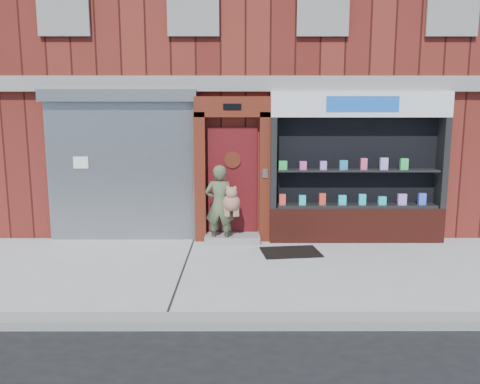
{
  "coord_description": "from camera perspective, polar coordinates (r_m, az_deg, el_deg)",
  "views": [
    {
      "loc": [
        -0.62,
        -7.49,
        2.53
      ],
      "look_at": [
        -0.6,
        1.0,
        1.14
      ],
      "focal_mm": 35.0,
      "sensor_mm": 36.0,
      "label": 1
    }
  ],
  "objects": [
    {
      "name": "woman",
      "position": [
        9.19,
        -2.31,
        -1.51
      ],
      "size": [
        0.72,
        0.5,
        1.59
      ],
      "color": "#4D593B",
      "rests_on": "ground"
    },
    {
      "name": "shutter_bay",
      "position": [
        9.75,
        -14.31,
        4.23
      ],
      "size": [
        3.1,
        0.3,
        3.04
      ],
      "color": "gray",
      "rests_on": "ground"
    },
    {
      "name": "red_door_bay",
      "position": [
        9.41,
        -0.92,
        2.74
      ],
      "size": [
        1.52,
        0.58,
        2.9
      ],
      "color": "#551A0E",
      "rests_on": "ground"
    },
    {
      "name": "pharmacy_bay",
      "position": [
        9.67,
        14.06,
        2.13
      ],
      "size": [
        3.5,
        0.41,
        3.0
      ],
      "color": "#501A13",
      "rests_on": "ground"
    },
    {
      "name": "curb",
      "position": [
        5.91,
        6.12,
        -15.44
      ],
      "size": [
        60.0,
        0.3,
        0.12
      ],
      "primitive_type": "cube",
      "color": "gray",
      "rests_on": "ground"
    },
    {
      "name": "ground",
      "position": [
        7.93,
        4.42,
        -9.35
      ],
      "size": [
        80.0,
        80.0,
        0.0
      ],
      "primitive_type": "plane",
      "color": "#9E9E99",
      "rests_on": "ground"
    },
    {
      "name": "doormat",
      "position": [
        8.85,
        6.19,
        -7.28
      ],
      "size": [
        1.15,
        0.87,
        0.03
      ],
      "primitive_type": "cube",
      "rotation": [
        0.0,
        0.0,
        0.13
      ],
      "color": "black",
      "rests_on": "ground"
    },
    {
      "name": "building",
      "position": [
        13.58,
        2.58,
        15.49
      ],
      "size": [
        12.0,
        8.16,
        8.0
      ],
      "color": "#5B1A14",
      "rests_on": "ground"
    }
  ]
}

